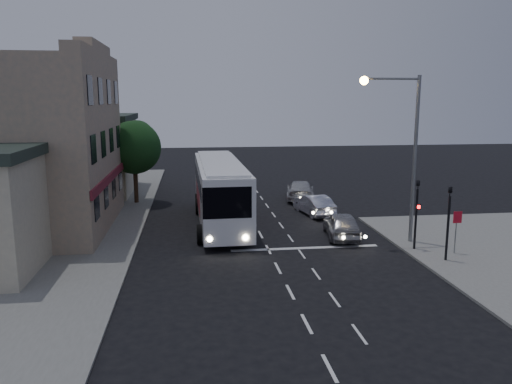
{
  "coord_description": "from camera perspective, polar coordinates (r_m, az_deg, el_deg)",
  "views": [
    {
      "loc": [
        -3.91,
        -23.21,
        7.86
      ],
      "look_at": [
        -0.02,
        6.96,
        2.2
      ],
      "focal_mm": 35.0,
      "sensor_mm": 36.0,
      "label": 1
    }
  ],
  "objects": [
    {
      "name": "main_building",
      "position": [
        32.9,
        -25.2,
        4.83
      ],
      "size": [
        10.12,
        12.0,
        11.0
      ],
      "color": "gray",
      "rests_on": "sidewalk_far"
    },
    {
      "name": "street_tree",
      "position": [
        38.62,
        -13.77,
        5.25
      ],
      "size": [
        4.0,
        4.0,
        6.2
      ],
      "color": "black",
      "rests_on": "sidewalk_far"
    },
    {
      "name": "road_markings",
      "position": [
        28.14,
        3.6,
        -5.69
      ],
      "size": [
        8.0,
        30.55,
        0.01
      ],
      "color": "silver",
      "rests_on": "ground"
    },
    {
      "name": "streetlight",
      "position": [
        27.87,
        16.57,
        5.73
      ],
      "size": [
        3.32,
        0.44,
        9.0
      ],
      "color": "slate",
      "rests_on": "sidewalk_near"
    },
    {
      "name": "regulatory_sign",
      "position": [
        27.23,
        21.95,
        -3.54
      ],
      "size": [
        0.45,
        0.12,
        2.2
      ],
      "color": "slate",
      "rests_on": "sidewalk_near"
    },
    {
      "name": "low_building_north",
      "position": [
        44.49,
        -19.82,
        4.15
      ],
      "size": [
        9.4,
        9.4,
        6.5
      ],
      "color": "beige",
      "rests_on": "sidewalk_far"
    },
    {
      "name": "sidewalk_far",
      "position": [
        33.43,
        -22.95,
        -3.81
      ],
      "size": [
        12.0,
        50.0,
        0.12
      ],
      "primitive_type": "cube",
      "color": "slate",
      "rests_on": "ground"
    },
    {
      "name": "tour_bus",
      "position": [
        31.91,
        -4.14,
        0.26
      ],
      "size": [
        3.14,
        13.2,
        4.03
      ],
      "rotation": [
        0.0,
        0.0,
        0.02
      ],
      "color": "white",
      "rests_on": "ground"
    },
    {
      "name": "car_suv",
      "position": [
        29.19,
        9.78,
        -3.72
      ],
      "size": [
        2.37,
        4.61,
        1.5
      ],
      "primitive_type": "imported",
      "rotation": [
        0.0,
        0.0,
        3.0
      ],
      "color": "#949498",
      "rests_on": "ground"
    },
    {
      "name": "traffic_signal_side",
      "position": [
        25.75,
        21.17,
        -2.38
      ],
      "size": [
        0.18,
        0.15,
        4.1
      ],
      "color": "black",
      "rests_on": "sidewalk_near"
    },
    {
      "name": "car_sedan_a",
      "position": [
        34.69,
        6.65,
        -1.45
      ],
      "size": [
        2.18,
        4.43,
        1.4
      ],
      "primitive_type": "imported",
      "rotation": [
        0.0,
        0.0,
        3.31
      ],
      "color": "silver",
      "rests_on": "ground"
    },
    {
      "name": "ground",
      "position": [
        24.82,
        2.12,
        -7.94
      ],
      "size": [
        120.0,
        120.0,
        0.0
      ],
      "primitive_type": "plane",
      "color": "black"
    },
    {
      "name": "car_sedan_b",
      "position": [
        39.79,
        5.09,
        0.2
      ],
      "size": [
        3.18,
        5.47,
        1.49
      ],
      "primitive_type": "imported",
      "rotation": [
        0.0,
        0.0,
        2.92
      ],
      "color": "#BDBDBD",
      "rests_on": "ground"
    },
    {
      "name": "traffic_signal_main",
      "position": [
        27.16,
        17.9,
        -1.54
      ],
      "size": [
        0.25,
        0.35,
        4.1
      ],
      "color": "black",
      "rests_on": "sidewalk_near"
    }
  ]
}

